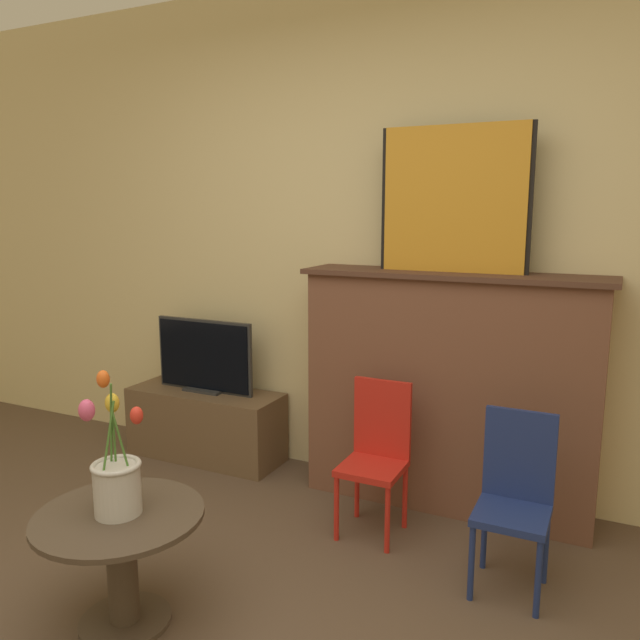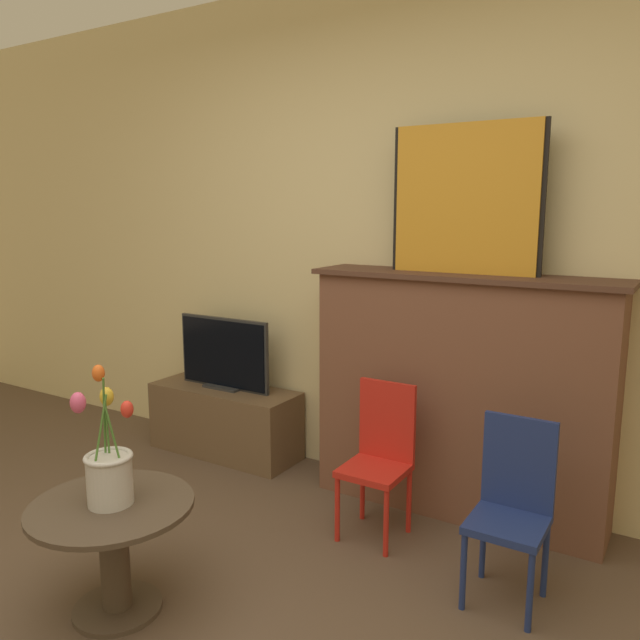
# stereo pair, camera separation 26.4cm
# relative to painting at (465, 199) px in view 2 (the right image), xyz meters

# --- Properties ---
(wall_back) EXTENTS (8.00, 0.06, 2.70)m
(wall_back) POSITION_rel_painting_xyz_m (-0.35, 0.18, -0.19)
(wall_back) COLOR beige
(wall_back) RESTS_ON ground
(fireplace_mantel) EXTENTS (1.48, 0.35, 1.20)m
(fireplace_mantel) POSITION_rel_painting_xyz_m (0.01, -0.01, -0.93)
(fireplace_mantel) COLOR brown
(fireplace_mantel) RESTS_ON ground
(painting) EXTENTS (0.72, 0.03, 0.69)m
(painting) POSITION_rel_painting_xyz_m (0.00, 0.00, 0.00)
(painting) COLOR black
(painting) RESTS_ON fireplace_mantel
(tv_stand) EXTENTS (0.95, 0.35, 0.42)m
(tv_stand) POSITION_rel_painting_xyz_m (-1.46, -0.04, -1.33)
(tv_stand) COLOR brown
(tv_stand) RESTS_ON ground
(tv_monitor) EXTENTS (0.65, 0.12, 0.44)m
(tv_monitor) POSITION_rel_painting_xyz_m (-1.46, -0.04, -0.92)
(tv_monitor) COLOR #2D2D2D
(tv_monitor) RESTS_ON tv_stand
(chair_red) EXTENTS (0.28, 0.28, 0.71)m
(chair_red) POSITION_rel_painting_xyz_m (-0.22, -0.41, -1.15)
(chair_red) COLOR red
(chair_red) RESTS_ON ground
(chair_blue) EXTENTS (0.28, 0.28, 0.71)m
(chair_blue) POSITION_rel_painting_xyz_m (0.43, -0.59, -1.15)
(chair_blue) COLOR navy
(chair_blue) RESTS_ON ground
(side_table) EXTENTS (0.60, 0.60, 0.44)m
(side_table) POSITION_rel_painting_xyz_m (-0.80, -1.46, -1.26)
(side_table) COLOR #4C3D2D
(side_table) RESTS_ON ground
(vase_tulips) EXTENTS (0.20, 0.21, 0.51)m
(vase_tulips) POSITION_rel_painting_xyz_m (-0.80, -1.46, -0.97)
(vase_tulips) COLOR beige
(vase_tulips) RESTS_ON side_table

